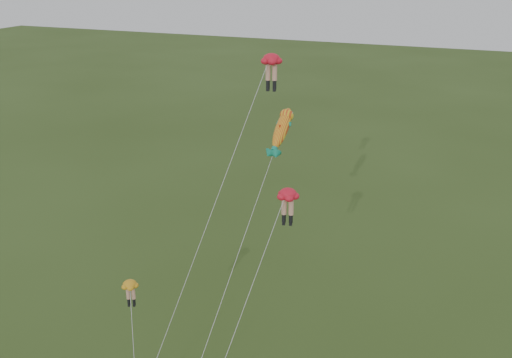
% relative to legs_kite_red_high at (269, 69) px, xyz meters
% --- Properties ---
extents(legs_kite_red_high, '(5.00, 11.51, 19.15)m').
position_rel_legs_kite_red_high_xyz_m(legs_kite_red_high, '(0.00, 0.00, 0.00)').
color(legs_kite_red_high, red).
rests_on(legs_kite_red_high, ground).
extents(legs_kite_red_mid, '(3.10, 9.71, 12.16)m').
position_rel_legs_kite_red_high_xyz_m(legs_kite_red_mid, '(2.35, -3.30, -6.82)').
color(legs_kite_red_mid, red).
rests_on(legs_kite_red_mid, ground).
extents(legs_kite_yellow, '(2.24, 3.31, 7.80)m').
position_rel_legs_kite_red_high_xyz_m(legs_kite_yellow, '(-4.73, -9.04, -11.13)').
color(legs_kite_yellow, gold).
rests_on(legs_kite_yellow, ground).
extents(fish_kite, '(2.85, 11.96, 15.94)m').
position_rel_legs_kite_red_high_xyz_m(fish_kite, '(0.80, 0.20, -3.72)').
color(fish_kite, yellow).
rests_on(fish_kite, ground).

